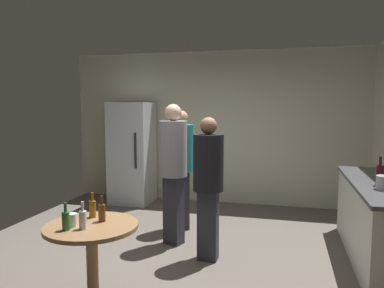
{
  "coord_description": "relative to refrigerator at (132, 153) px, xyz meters",
  "views": [
    {
      "loc": [
        1.25,
        -3.93,
        1.75
      ],
      "look_at": [
        0.13,
        0.43,
        1.28
      ],
      "focal_mm": 34.8,
      "sensor_mm": 36.0,
      "label": 1
    }
  ],
  "objects": [
    {
      "name": "ground_plane",
      "position": [
        1.42,
        -2.2,
        -0.95
      ],
      "size": [
        5.2,
        5.2,
        0.1
      ],
      "primitive_type": "cube",
      "color": "#5B544C"
    },
    {
      "name": "wall_back",
      "position": [
        1.42,
        0.43,
        0.45
      ],
      "size": [
        5.32,
        0.06,
        2.7
      ],
      "primitive_type": "cube",
      "color": "beige",
      "rests_on": "ground_plane"
    },
    {
      "name": "refrigerator",
      "position": [
        0.0,
        0.0,
        0.0
      ],
      "size": [
        0.7,
        0.68,
        1.8
      ],
      "color": "silver",
      "rests_on": "ground_plane"
    },
    {
      "name": "kitchen_counter",
      "position": [
        3.7,
        -1.7,
        -0.45
      ],
      "size": [
        0.64,
        2.18,
        0.9
      ],
      "color": "beige",
      "rests_on": "ground_plane"
    },
    {
      "name": "wine_bottle_on_counter",
      "position": [
        3.65,
        -1.87,
        0.12
      ],
      "size": [
        0.08,
        0.08,
        0.31
      ],
      "color": "#3F141E",
      "rests_on": "kitchen_counter"
    },
    {
      "name": "foreground_table",
      "position": [
        1.07,
        -3.35,
        -0.27
      ],
      "size": [
        0.8,
        0.8,
        0.73
      ],
      "color": "olive",
      "rests_on": "ground_plane"
    },
    {
      "name": "beer_bottle_amber",
      "position": [
        0.98,
        -3.16,
        -0.08
      ],
      "size": [
        0.06,
        0.06,
        0.23
      ],
      "color": "#8C5919",
      "rests_on": "foreground_table"
    },
    {
      "name": "beer_bottle_brown",
      "position": [
        1.12,
        -3.25,
        -0.08
      ],
      "size": [
        0.06,
        0.06,
        0.23
      ],
      "color": "#593314",
      "rests_on": "foreground_table"
    },
    {
      "name": "beer_bottle_green",
      "position": [
        0.95,
        -3.53,
        -0.08
      ],
      "size": [
        0.06,
        0.06,
        0.23
      ],
      "color": "#26662D",
      "rests_on": "foreground_table"
    },
    {
      "name": "beer_bottle_clear",
      "position": [
        1.07,
        -3.47,
        -0.08
      ],
      "size": [
        0.06,
        0.06,
        0.23
      ],
      "color": "silver",
      "rests_on": "foreground_table"
    },
    {
      "name": "plastic_cup_white",
      "position": [
        0.95,
        -3.43,
        -0.11
      ],
      "size": [
        0.08,
        0.08,
        0.11
      ],
      "primitive_type": "cylinder",
      "color": "white",
      "rests_on": "foreground_table"
    },
    {
      "name": "person_in_gray_shirt",
      "position": [
        1.32,
        -1.75,
        0.14
      ],
      "size": [
        0.43,
        0.43,
        1.76
      ],
      "rotation": [
        0.0,
        0.0,
        -1.91
      ],
      "color": "#2D2D38",
      "rests_on": "ground_plane"
    },
    {
      "name": "person_in_teal_shirt",
      "position": [
        1.25,
        -1.18,
        0.08
      ],
      "size": [
        0.44,
        0.44,
        1.68
      ],
      "rotation": [
        0.0,
        0.0,
        -1.21
      ],
      "color": "#2D2D38",
      "rests_on": "ground_plane"
    },
    {
      "name": "person_in_black_shirt",
      "position": [
        1.84,
        -2.13,
        0.05
      ],
      "size": [
        0.35,
        0.35,
        1.62
      ],
      "rotation": [
        0.0,
        0.0,
        -1.6
      ],
      "color": "#2D2D38",
      "rests_on": "ground_plane"
    }
  ]
}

